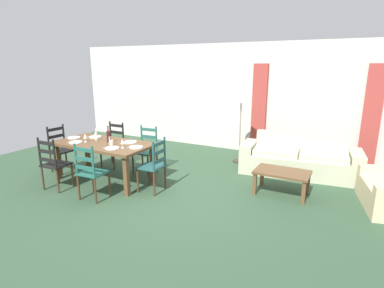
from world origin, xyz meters
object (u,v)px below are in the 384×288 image
dining_chair_near_right (91,172)px  dining_chair_head_east (154,165)px  dining_chair_near_left (54,164)px  couch (299,160)px  wine_bottle (108,136)px  wine_glass_near_right (122,142)px  dining_chair_far_left (114,145)px  dining_chair_head_west (61,149)px  wine_glass_far_left (96,134)px  standing_lamp (241,100)px  dining_chair_far_right (146,150)px  coffee_cup_primary (111,143)px  wine_glass_near_left (85,136)px  coffee_table (282,175)px  dining_table (103,147)px

dining_chair_near_right → dining_chair_head_east: (0.71, 0.76, 0.00)m
dining_chair_near_left → couch: bearing=38.1°
wine_bottle → wine_glass_near_right: (0.49, -0.18, -0.01)m
dining_chair_far_left → dining_chair_head_west: (-0.73, -0.78, 0.00)m
wine_glass_far_left → standing_lamp: size_ratio=0.10×
wine_glass_far_left → wine_bottle: bearing=-9.2°
dining_chair_far_right → wine_glass_near_right: size_ratio=5.96×
wine_glass_far_left → standing_lamp: 3.15m
coffee_cup_primary → standing_lamp: (1.61, 2.39, 0.62)m
dining_chair_far_right → dining_chair_head_west: bearing=-154.8°
dining_chair_far_right → coffee_cup_primary: size_ratio=10.67×
wine_glass_near_left → coffee_table: (3.47, 1.05, -0.51)m
wine_bottle → couch: size_ratio=0.13×
dining_table → coffee_table: (3.15, 0.92, -0.31)m
wine_glass_near_left → couch: 4.25m
wine_bottle → coffee_cup_primary: wine_bottle is taller
dining_chair_head_west → coffee_table: bearing=12.1°
wine_glass_far_left → standing_lamp: bearing=45.2°
dining_chair_near_left → dining_chair_near_right: same height
coffee_cup_primary → wine_glass_near_left: bearing=-174.4°
dining_table → coffee_cup_primary: coffee_cup_primary is taller
dining_chair_far_left → couch: (3.68, 1.36, -0.19)m
dining_chair_far_right → coffee_table: dining_chair_far_right is taller
dining_chair_head_west → coffee_cup_primary: (1.46, -0.06, 0.32)m
dining_table → dining_chair_near_left: (-0.46, -0.76, -0.19)m
couch → standing_lamp: bearing=172.2°
dining_chair_near_left → wine_bottle: size_ratio=3.04×
dining_table → couch: couch is taller
wine_glass_near_left → wine_glass_near_right: (0.90, 0.00, 0.00)m
wine_glass_near_left → standing_lamp: size_ratio=0.10×
dining_chair_near_right → dining_chair_head_east: 1.04m
wine_bottle → couch: wine_bottle is taller
dining_chair_far_left → standing_lamp: size_ratio=0.59×
wine_glass_near_right → dining_chair_far_right: bearing=99.7°
dining_chair_far_right → standing_lamp: standing_lamp is taller
dining_chair_near_right → dining_chair_far_right: same height
dining_chair_near_left → dining_table: bearing=58.7°
wine_glass_near_left → coffee_cup_primary: bearing=5.6°
dining_chair_far_left → wine_glass_near_right: dining_chair_far_left is taller
dining_table → wine_glass_near_right: (0.58, -0.13, 0.20)m
couch → standing_lamp: size_ratio=1.44×
dining_chair_near_left → dining_chair_near_right: 0.89m
dining_chair_near_left → dining_chair_far_right: same height
wine_glass_near_right → couch: 3.53m
dining_chair_far_right → wine_bottle: 0.87m
dining_chair_near_left → dining_chair_head_west: bearing=134.2°
wine_glass_far_left → couch: 4.10m
dining_chair_near_right → dining_chair_far_right: (0.00, 1.51, 0.00)m
dining_chair_far_right → couch: 3.12m
dining_chair_near_left → standing_lamp: 3.98m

